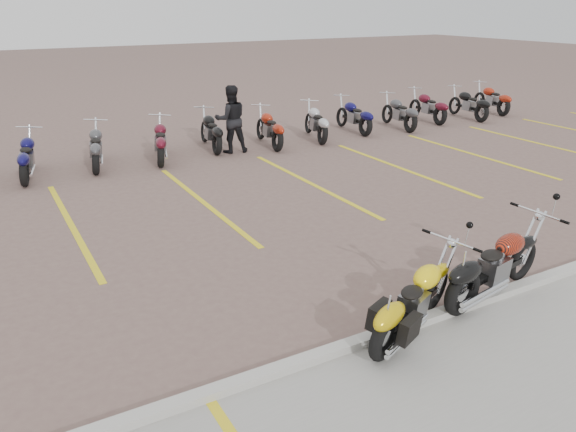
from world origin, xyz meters
The scene contains 7 objects.
ground centered at (0.00, 0.00, 0.00)m, with size 100.00×100.00×0.00m, color #715B51.
curb centered at (0.00, -2.00, 0.06)m, with size 60.00×0.18×0.12m, color #ADAAA3.
parking_stripes centered at (0.00, 4.00, 0.00)m, with size 38.00×5.50×0.01m, color gold, non-canonical shape.
yellow_cruiser centered at (0.42, -2.06, 0.43)m, with size 1.97×0.95×0.86m.
flame_cruiser centered at (2.07, -1.91, 0.46)m, with size 2.22×0.54×0.92m.
person_b centered at (2.30, 7.63, 0.94)m, with size 0.91×0.71×1.88m, color black.
bg_bike_row centered at (2.72, 8.08, 0.55)m, with size 22.46×2.09×1.10m.
Camera 1 is at (-3.98, -6.74, 4.03)m, focal length 35.00 mm.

